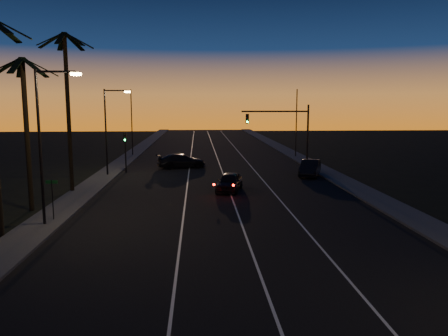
{
  "coord_description": "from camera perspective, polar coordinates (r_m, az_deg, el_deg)",
  "views": [
    {
      "loc": [
        -2.05,
        -5.24,
        7.07
      ],
      "look_at": [
        -0.43,
        21.6,
        3.12
      ],
      "focal_mm": 35.0,
      "sensor_mm": 36.0,
      "label": 1
    }
  ],
  "objects": [
    {
      "name": "road",
      "position": [
        36.0,
        -0.12,
        -2.95
      ],
      "size": [
        20.0,
        170.0,
        0.01
      ],
      "primitive_type": "cube",
      "color": "black",
      "rests_on": "ground"
    },
    {
      "name": "sidewalk_left",
      "position": [
        37.07,
        -17.7,
        -2.9
      ],
      "size": [
        2.4,
        170.0,
        0.16
      ],
      "primitive_type": "cube",
      "color": "#3E3E3B",
      "rests_on": "ground"
    },
    {
      "name": "sidewalk_right",
      "position": [
        38.29,
        16.87,
        -2.51
      ],
      "size": [
        2.4,
        170.0,
        0.16
      ],
      "primitive_type": "cube",
      "color": "#3E3E3B",
      "rests_on": "ground"
    },
    {
      "name": "lane_stripe_left",
      "position": [
        35.95,
        -4.91,
        -2.97
      ],
      "size": [
        0.12,
        160.0,
        0.01
      ],
      "primitive_type": "cube",
      "color": "silver",
      "rests_on": "road"
    },
    {
      "name": "lane_stripe_mid",
      "position": [
        36.03,
        0.67,
        -2.92
      ],
      "size": [
        0.12,
        160.0,
        0.01
      ],
      "primitive_type": "cube",
      "color": "silver",
      "rests_on": "road"
    },
    {
      "name": "lane_stripe_right",
      "position": [
        36.45,
        6.17,
        -2.84
      ],
      "size": [
        0.12,
        160.0,
        0.01
      ],
      "primitive_type": "cube",
      "color": "silver",
      "rests_on": "road"
    },
    {
      "name": "palm_mid",
      "position": [
        31.3,
        -24.47,
        6.13
      ],
      "size": [
        4.25,
        4.16,
        10.03
      ],
      "color": "black",
      "rests_on": "ground"
    },
    {
      "name": "palm_far",
      "position": [
        36.68,
        -19.76,
        8.73
      ],
      "size": [
        4.25,
        4.16,
        12.53
      ],
      "color": "black",
      "rests_on": "ground"
    },
    {
      "name": "streetlight_left_near",
      "position": [
        26.74,
        -22.38,
        3.99
      ],
      "size": [
        2.55,
        0.26,
        9.0
      ],
      "color": "black",
      "rests_on": "ground"
    },
    {
      "name": "streetlight_left_far",
      "position": [
        44.14,
        -14.8,
        5.48
      ],
      "size": [
        2.55,
        0.26,
        8.5
      ],
      "color": "black",
      "rests_on": "ground"
    },
    {
      "name": "street_sign",
      "position": [
        28.19,
        -21.51,
        -3.3
      ],
      "size": [
        0.7,
        0.06,
        2.6
      ],
      "color": "black",
      "rests_on": "ground"
    },
    {
      "name": "signal_mast",
      "position": [
        46.21,
        8.05,
        5.45
      ],
      "size": [
        7.1,
        0.41,
        7.0
      ],
      "color": "black",
      "rests_on": "ground"
    },
    {
      "name": "signal_post",
      "position": [
        46.02,
        -12.77,
        2.95
      ],
      "size": [
        0.28,
        0.37,
        4.2
      ],
      "color": "black",
      "rests_on": "ground"
    },
    {
      "name": "far_pole_left",
      "position": [
        60.96,
        -11.96,
        5.77
      ],
      "size": [
        0.14,
        0.14,
        9.0
      ],
      "primitive_type": "cylinder",
      "color": "black",
      "rests_on": "ground"
    },
    {
      "name": "far_pole_right",
      "position": [
        58.77,
        9.43,
        5.75
      ],
      "size": [
        0.14,
        0.14,
        9.0
      ],
      "primitive_type": "cylinder",
      "color": "black",
      "rests_on": "ground"
    },
    {
      "name": "lead_car",
      "position": [
        35.64,
        0.71,
        -1.83
      ],
      "size": [
        2.83,
        5.16,
        1.5
      ],
      "color": "black",
      "rests_on": "road"
    },
    {
      "name": "right_car",
      "position": [
        43.86,
        11.17,
        0.0
      ],
      "size": [
        3.31,
        5.12,
        1.59
      ],
      "color": "black",
      "rests_on": "road"
    },
    {
      "name": "cross_car",
      "position": [
        48.73,
        -5.6,
        0.93
      ],
      "size": [
        5.79,
        3.48,
        1.57
      ],
      "color": "black",
      "rests_on": "road"
    }
  ]
}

